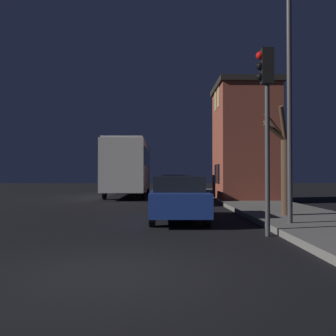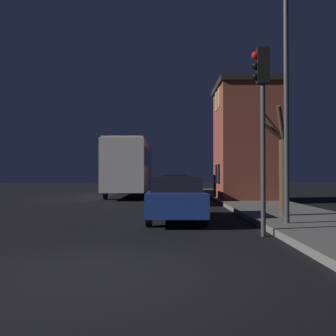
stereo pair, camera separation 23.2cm
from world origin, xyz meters
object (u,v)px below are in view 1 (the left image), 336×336
(car_near_lane, at_px, (178,198))
(bare_tree, at_px, (283,162))
(bus, at_px, (129,164))
(traffic_light, at_px, (266,102))
(car_mid_lane, at_px, (176,189))
(streetlamp, at_px, (280,65))
(car_far_lane, at_px, (173,184))

(car_near_lane, bearing_deg, bare_tree, 1.86)
(bare_tree, xyz_separation_m, bus, (-6.48, 13.75, 0.29))
(traffic_light, bearing_deg, car_mid_lane, 100.36)
(streetlamp, xyz_separation_m, bus, (-5.75, 15.78, -2.42))
(traffic_light, xyz_separation_m, bus, (-5.02, 16.98, -1.14))
(traffic_light, height_order, car_far_lane, traffic_light)
(bare_tree, distance_m, car_mid_lane, 8.23)
(streetlamp, height_order, bus, streetlamp)
(traffic_light, distance_m, bare_tree, 3.82)
(bare_tree, distance_m, bus, 15.21)
(bus, distance_m, car_mid_lane, 7.21)
(traffic_light, distance_m, car_far_lane, 21.18)
(bare_tree, height_order, car_mid_lane, bare_tree)
(bus, relative_size, car_far_lane, 2.40)
(car_near_lane, relative_size, car_far_lane, 1.06)
(streetlamp, height_order, bare_tree, streetlamp)
(bus, bearing_deg, bare_tree, -64.76)
(streetlamp, relative_size, bare_tree, 1.90)
(bus, relative_size, car_near_lane, 2.27)
(bus, xyz_separation_m, car_mid_lane, (3.07, -6.36, -1.46))
(car_mid_lane, bearing_deg, bare_tree, -65.26)
(traffic_light, xyz_separation_m, car_mid_lane, (-1.94, 10.63, -2.59))
(bare_tree, xyz_separation_m, car_mid_lane, (-3.41, 7.40, -1.17))
(streetlamp, bearing_deg, bus, 110.01)
(car_near_lane, bearing_deg, car_mid_lane, 88.72)
(car_far_lane, bearing_deg, traffic_light, -85.14)
(bus, bearing_deg, streetlamp, -69.99)
(bus, xyz_separation_m, car_far_lane, (3.24, 3.96, -1.46))
(car_near_lane, relative_size, car_mid_lane, 0.95)
(bare_tree, xyz_separation_m, car_near_lane, (-3.58, -0.12, -1.18))
(bare_tree, relative_size, car_near_lane, 0.80)
(streetlamp, xyz_separation_m, car_near_lane, (-2.84, 1.91, -3.89))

